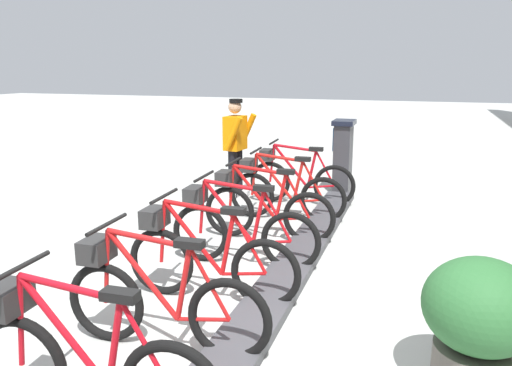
% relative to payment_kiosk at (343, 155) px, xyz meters
% --- Properties ---
extents(ground_plane, '(60.00, 60.00, 0.00)m').
position_rel_payment_kiosk_xyz_m(ground_plane, '(-0.05, 5.34, -0.67)').
color(ground_plane, '#B3B6B0').
extents(dock_rail_base, '(0.44, 9.92, 0.10)m').
position_rel_payment_kiosk_xyz_m(dock_rail_base, '(-0.05, 5.34, -0.62)').
color(dock_rail_base, '#47474C').
rests_on(dock_rail_base, ground).
extents(payment_kiosk, '(0.36, 0.52, 1.28)m').
position_rel_payment_kiosk_xyz_m(payment_kiosk, '(0.00, 0.00, 0.00)').
color(payment_kiosk, '#38383D').
rests_on(payment_kiosk, ground).
extents(bike_docked_0, '(1.72, 0.54, 1.02)m').
position_rel_payment_kiosk_xyz_m(bike_docked_0, '(0.57, 0.98, -0.24)').
color(bike_docked_0, black).
rests_on(bike_docked_0, ground).
extents(bike_docked_1, '(1.72, 0.54, 1.02)m').
position_rel_payment_kiosk_xyz_m(bike_docked_1, '(0.57, 1.89, -0.24)').
color(bike_docked_1, black).
rests_on(bike_docked_1, ground).
extents(bike_docked_2, '(1.72, 0.54, 1.02)m').
position_rel_payment_kiosk_xyz_m(bike_docked_2, '(0.57, 2.80, -0.24)').
color(bike_docked_2, black).
rests_on(bike_docked_2, ground).
extents(bike_docked_3, '(1.72, 0.54, 1.02)m').
position_rel_payment_kiosk_xyz_m(bike_docked_3, '(0.57, 3.72, -0.24)').
color(bike_docked_3, black).
rests_on(bike_docked_3, ground).
extents(bike_docked_4, '(1.72, 0.54, 1.02)m').
position_rel_payment_kiosk_xyz_m(bike_docked_4, '(0.57, 4.63, -0.24)').
color(bike_docked_4, black).
rests_on(bike_docked_4, ground).
extents(bike_docked_5, '(1.72, 0.54, 1.02)m').
position_rel_payment_kiosk_xyz_m(bike_docked_5, '(0.57, 5.54, -0.24)').
color(bike_docked_5, black).
rests_on(bike_docked_5, ground).
extents(bike_docked_6, '(1.72, 0.54, 1.02)m').
position_rel_payment_kiosk_xyz_m(bike_docked_6, '(0.57, 6.45, -0.24)').
color(bike_docked_6, black).
rests_on(bike_docked_6, ground).
extents(worker_near_rack, '(0.51, 0.66, 1.66)m').
position_rel_payment_kiosk_xyz_m(worker_near_rack, '(1.66, 0.90, 0.24)').
color(worker_near_rack, white).
rests_on(worker_near_rack, ground).
extents(planter_bush, '(0.76, 0.76, 0.97)m').
position_rel_payment_kiosk_xyz_m(planter_bush, '(-1.75, 5.36, -0.12)').
color(planter_bush, '#59544C').
rests_on(planter_bush, ground).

